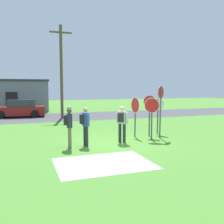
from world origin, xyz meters
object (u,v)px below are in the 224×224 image
Objects in this scene: stop_sign_nearest at (149,109)px; stop_sign_center_cluster at (152,111)px; parked_car_on_street at (19,109)px; stop_sign_far_back at (158,109)px; utility_pole at (61,70)px; person_in_dark_shirt at (122,122)px; stop_sign_rear_right at (135,110)px; person_in_teal at (85,124)px; person_near_signs at (69,124)px; stop_sign_leaning_left at (161,103)px.

stop_sign_nearest reaches higher than stop_sign_center_cluster.
parked_car_on_street is 2.16× the size of stop_sign_far_back.
person_in_dark_shirt is (1.21, -10.39, -2.99)m from utility_pole.
parked_car_on_street is 12.67m from stop_sign_rear_right.
person_in_teal is at bearing -176.69° from person_in_dark_shirt.
stop_sign_rear_right reaches higher than person_near_signs.
stop_sign_far_back is at bearing 28.35° from person_in_dark_shirt.
stop_sign_center_cluster is at bearing -160.33° from stop_sign_leaning_left.
stop_sign_rear_right is at bearing 114.02° from stop_sign_center_cluster.
stop_sign_rear_right is 1.21× the size of person_in_teal.
parked_car_on_street is 1.67× the size of stop_sign_leaning_left.
person_in_teal is 0.75m from person_near_signs.
stop_sign_far_back is 0.99× the size of stop_sign_center_cluster.
stop_sign_nearest is 0.87m from stop_sign_center_cluster.
stop_sign_center_cluster is at bearing -74.72° from utility_pole.
person_near_signs is at bearing -160.12° from stop_sign_rear_right.
utility_pole is at bearing 113.82° from stop_sign_far_back.
utility_pole is 5.09m from parked_car_on_street.
stop_sign_nearest is at bearing -71.81° from utility_pole.
person_in_dark_shirt is (-1.17, -1.07, -0.41)m from stop_sign_rear_right.
utility_pole reaches higher than person_in_dark_shirt.
utility_pole reaches higher than person_near_signs.
person_in_teal is at bearing -92.99° from utility_pole.
stop_sign_center_cluster is at bearing -63.24° from parked_car_on_street.
stop_sign_far_back is 1.20× the size of person_in_teal.
person_near_signs is (-3.66, -1.32, -0.39)m from stop_sign_rear_right.
stop_sign_nearest is 3.83m from person_in_teal.
stop_sign_leaning_left reaches higher than parked_car_on_street.
person_near_signs reaches higher than parked_car_on_street.
stop_sign_far_back is at bearing 50.54° from stop_sign_center_cluster.
parked_car_on_street is at bearing 119.54° from stop_sign_nearest.
stop_sign_leaning_left reaches higher than stop_sign_far_back.
stop_sign_rear_right is 3.18m from person_in_teal.
stop_sign_center_cluster is (-0.61, -0.22, -0.36)m from stop_sign_leaning_left.
utility_pole reaches higher than parked_car_on_street.
stop_sign_nearest is at bearing 14.81° from person_near_signs.
stop_sign_nearest is 0.82× the size of stop_sign_leaning_left.
stop_sign_far_back is at bearing -56.11° from parked_car_on_street.
person_in_dark_shirt is (-2.73, -1.47, -0.40)m from stop_sign_far_back.
stop_sign_center_cluster is at bearing -129.46° from stop_sign_far_back.
parked_car_on_street is 12.76m from person_in_teal.
person_in_dark_shirt is (1.76, 0.10, 0.00)m from person_in_teal.
parked_car_on_street is at bearing 116.99° from stop_sign_rear_right.
person_near_signs is at bearing -80.61° from parked_car_on_street.
utility_pole reaches higher than stop_sign_rear_right.
stop_sign_center_cluster is (6.17, -12.24, 0.70)m from parked_car_on_street.
person_in_dark_shirt is (4.57, -12.34, 0.29)m from parked_car_on_street.
stop_sign_center_cluster reaches higher than person_in_dark_shirt.
parked_car_on_street is at bearing 102.75° from person_in_teal.
stop_sign_center_cluster is 3.39m from person_in_teal.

